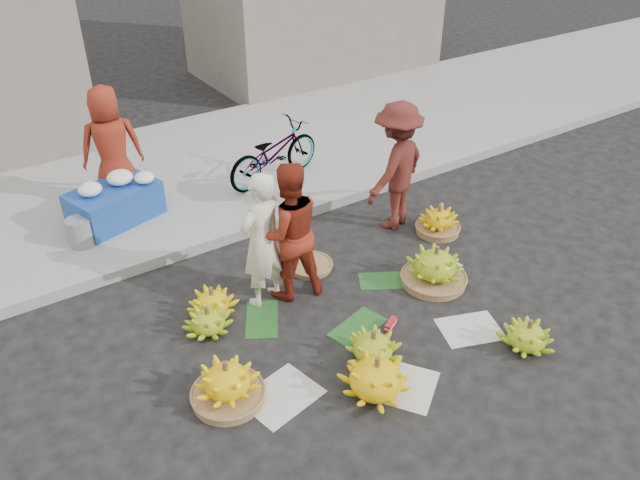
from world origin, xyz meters
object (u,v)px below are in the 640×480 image
vendor_cream (262,240)px  bicycle (274,153)px  banana_bunch_4 (435,267)px  banana_bunch_0 (227,383)px  flower_table (115,201)px

vendor_cream → bicycle: size_ratio=0.97×
banana_bunch_4 → bicycle: size_ratio=0.47×
banana_bunch_0 → vendor_cream: (1.04, 1.15, 0.60)m
bicycle → banana_bunch_0: bearing=132.7°
banana_bunch_4 → vendor_cream: size_ratio=0.48×
banana_bunch_4 → vendor_cream: bearing=155.7°
flower_table → banana_bunch_4: bearing=-68.0°
banana_bunch_4 → bicycle: 3.25m
banana_bunch_4 → flower_table: size_ratio=0.60×
banana_bunch_4 → flower_table: flower_table is taller
flower_table → bicycle: (2.38, -0.14, 0.17)m
flower_table → bicycle: size_ratio=0.77×
vendor_cream → banana_bunch_4: bearing=138.5°
vendor_cream → flower_table: vendor_cream is taller
banana_bunch_0 → bicycle: bicycle is taller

